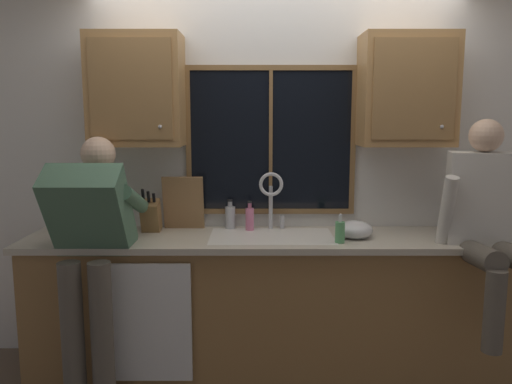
{
  "coord_description": "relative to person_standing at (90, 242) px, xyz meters",
  "views": [
    {
      "loc": [
        -0.14,
        -3.51,
        1.7
      ],
      "look_at": [
        -0.13,
        -0.3,
        1.21
      ],
      "focal_mm": 35.52,
      "sensor_mm": 36.0,
      "label": 1
    }
  ],
  "objects": [
    {
      "name": "countertop",
      "position": [
        1.11,
        0.31,
        -0.06
      ],
      "size": [
        3.27,
        0.62,
        0.04
      ],
      "primitive_type": "cube",
      "color": "beige",
      "rests_on": "lower_cabinet_run"
    },
    {
      "name": "window_glass",
      "position": [
        1.07,
        0.61,
        0.56
      ],
      "size": [
        1.1,
        0.02,
        0.95
      ],
      "primitive_type": "cube",
      "color": "black"
    },
    {
      "name": "upper_cabinet_right",
      "position": [
        1.95,
        0.45,
        0.9
      ],
      "size": [
        0.59,
        0.36,
        0.72
      ],
      "color": "#A87A47"
    },
    {
      "name": "window_mullion_center",
      "position": [
        1.07,
        0.6,
        0.56
      ],
      "size": [
        0.02,
        0.02,
        0.95
      ],
      "primitive_type": "cube",
      "color": "brown"
    },
    {
      "name": "upper_cabinet_left",
      "position": [
        0.2,
        0.45,
        0.9
      ],
      "size": [
        0.59,
        0.36,
        0.72
      ],
      "color": "#A87A47"
    },
    {
      "name": "window_frame_left",
      "position": [
        0.5,
        0.6,
        0.56
      ],
      "size": [
        0.03,
        0.02,
        0.95
      ],
      "primitive_type": "cube",
      "color": "brown"
    },
    {
      "name": "person_sitting_on_counter",
      "position": [
        2.35,
        0.05,
        0.14
      ],
      "size": [
        0.54,
        0.63,
        1.26
      ],
      "color": "#595147",
      "rests_on": "countertop"
    },
    {
      "name": "window_frame_bottom",
      "position": [
        1.07,
        0.6,
        0.07
      ],
      "size": [
        1.17,
        0.02,
        0.04
      ],
      "primitive_type": "cube",
      "color": "brown"
    },
    {
      "name": "soap_dispenser",
      "position": [
        1.49,
        0.15,
        0.03
      ],
      "size": [
        0.06,
        0.07,
        0.18
      ],
      "color": "#59A566",
      "rests_on": "countertop"
    },
    {
      "name": "person_standing",
      "position": [
        0.0,
        0.0,
        0.0
      ],
      "size": [
        0.53,
        0.68,
        1.57
      ],
      "color": "#595147",
      "rests_on": "floor"
    },
    {
      "name": "faucet",
      "position": [
        1.08,
        0.5,
        0.21
      ],
      "size": [
        0.18,
        0.09,
        0.4
      ],
      "color": "silver",
      "rests_on": "countertop"
    },
    {
      "name": "dishwasher_front",
      "position": [
        0.28,
        0.01,
        -0.51
      ],
      "size": [
        0.6,
        0.02,
        0.74
      ],
      "primitive_type": "cube",
      "color": "white"
    },
    {
      "name": "window_frame_right",
      "position": [
        1.64,
        0.6,
        0.56
      ],
      "size": [
        0.03,
        0.02,
        0.95
      ],
      "primitive_type": "cube",
      "color": "brown"
    },
    {
      "name": "sink",
      "position": [
        1.07,
        0.32,
        -0.14
      ],
      "size": [
        0.8,
        0.46,
        0.21
      ],
      "color": "white",
      "rests_on": "lower_cabinet_run"
    },
    {
      "name": "lower_cabinet_run",
      "position": [
        1.11,
        0.33,
        -0.52
      ],
      "size": [
        3.21,
        0.58,
        0.88
      ],
      "primitive_type": "cube",
      "color": "olive",
      "rests_on": "floor"
    },
    {
      "name": "window_frame_top",
      "position": [
        1.07,
        0.6,
        1.05
      ],
      "size": [
        1.17,
        0.02,
        0.04
      ],
      "primitive_type": "cube",
      "color": "brown"
    },
    {
      "name": "bottle_green_glass",
      "position": [
        0.79,
        0.55,
        0.04
      ],
      "size": [
        0.07,
        0.07,
        0.2
      ],
      "color": "#B7B7BC",
      "rests_on": "countertop"
    },
    {
      "name": "bottle_tall_clear",
      "position": [
        0.93,
        0.49,
        0.04
      ],
      "size": [
        0.06,
        0.06,
        0.2
      ],
      "color": "pink",
      "rests_on": "countertop"
    },
    {
      "name": "back_wall",
      "position": [
        1.11,
        0.68,
        0.31
      ],
      "size": [
        5.61,
        0.12,
        2.55
      ],
      "primitive_type": "cube",
      "color": "silver",
      "rests_on": "floor"
    },
    {
      "name": "cutting_board",
      "position": [
        0.47,
        0.53,
        0.14
      ],
      "size": [
        0.28,
        0.1,
        0.37
      ],
      "primitive_type": "cube",
      "rotation": [
        0.21,
        0.0,
        0.0
      ],
      "color": "#997047",
      "rests_on": "countertop"
    },
    {
      "name": "mixing_bowl",
      "position": [
        1.61,
        0.29,
        0.01
      ],
      "size": [
        0.23,
        0.23,
        0.11
      ],
      "primitive_type": "ellipsoid",
      "color": "silver",
      "rests_on": "countertop"
    },
    {
      "name": "knife_block",
      "position": [
        0.26,
        0.45,
        0.06
      ],
      "size": [
        0.12,
        0.18,
        0.32
      ],
      "color": "olive",
      "rests_on": "countertop"
    }
  ]
}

